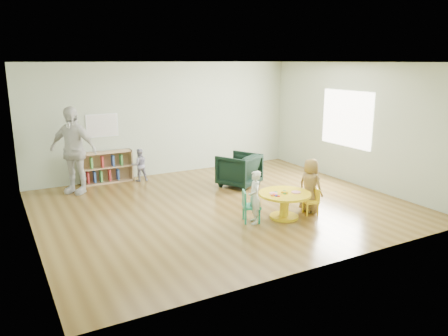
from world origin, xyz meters
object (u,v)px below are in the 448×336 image
at_px(bookshelf, 106,167).
at_px(toddler, 139,165).
at_px(armchair, 239,170).
at_px(kid_chair_left, 249,205).
at_px(child_left, 255,197).
at_px(activity_table, 284,201).
at_px(child_right, 310,185).
at_px(adult_caretaker, 73,150).
at_px(kid_chair_right, 312,200).

xyz_separation_m(bookshelf, toddler, (0.74, -0.27, 0.03)).
bearing_deg(armchair, kid_chair_left, 36.74).
distance_m(kid_chair_left, child_left, 0.20).
bearing_deg(child_left, bookshelf, -134.88).
relative_size(activity_table, toddler, 1.21).
bearing_deg(kid_chair_left, activity_table, 101.39).
relative_size(child_right, toddler, 1.31).
bearing_deg(bookshelf, child_left, -67.34).
height_order(activity_table, adult_caretaker, adult_caretaker).
bearing_deg(child_left, kid_chair_left, -126.27).
height_order(kid_chair_right, child_left, child_left).
bearing_deg(armchair, child_left, 38.92).
bearing_deg(adult_caretaker, armchair, 22.81).
height_order(kid_chair_right, bookshelf, bookshelf).
height_order(armchair, toddler, toddler).
bearing_deg(armchair, toddler, -66.05).
xyz_separation_m(child_left, child_right, (1.27, 0.02, 0.04)).
distance_m(kid_chair_left, adult_caretaker, 4.18).
xyz_separation_m(kid_chair_right, toddler, (-2.13, 3.82, 0.13)).
distance_m(activity_table, bookshelf, 4.61).
bearing_deg(bookshelf, toddler, -20.11).
height_order(bookshelf, child_right, child_right).
xyz_separation_m(bookshelf, child_right, (2.92, -3.94, 0.15)).
bearing_deg(kid_chair_right, kid_chair_left, 97.13).
bearing_deg(adult_caretaker, bookshelf, 75.72).
height_order(child_left, toddler, child_left).
bearing_deg(kid_chair_left, armchair, 176.32).
bearing_deg(activity_table, toddler, 112.41).
bearing_deg(armchair, activity_table, 54.12).
bearing_deg(adult_caretaker, toddler, 51.91).
relative_size(armchair, toddler, 1.06).
distance_m(child_left, adult_caretaker, 4.27).
bearing_deg(kid_chair_left, adult_caretaker, -122.30).
distance_m(bookshelf, child_right, 4.91).
xyz_separation_m(activity_table, child_right, (0.64, 0.06, 0.19)).
bearing_deg(adult_caretaker, kid_chair_right, -0.98).
relative_size(kid_chair_left, kid_chair_right, 1.16).
bearing_deg(adult_caretaker, activity_table, -5.32).
distance_m(child_right, adult_caretaker, 5.08).
relative_size(activity_table, child_right, 0.92).
bearing_deg(adult_caretaker, child_left, -11.33).
relative_size(kid_chair_left, bookshelf, 0.48).
height_order(kid_chair_left, kid_chair_right, kid_chair_left).
height_order(bookshelf, child_left, child_left).
bearing_deg(child_left, kid_chair_right, 106.56).
bearing_deg(activity_table, child_left, 176.28).
relative_size(kid_chair_left, adult_caretaker, 0.31).
bearing_deg(child_left, armchair, 178.58).
relative_size(kid_chair_left, armchair, 0.69).
relative_size(activity_table, armchair, 1.15).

